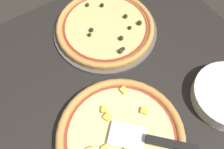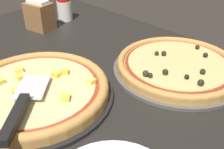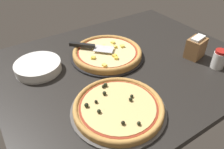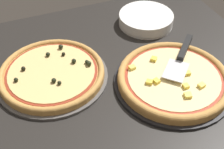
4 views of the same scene
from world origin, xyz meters
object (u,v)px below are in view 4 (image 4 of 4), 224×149
Objects in this scene: serving_spatula at (183,52)px; pizza_back at (52,73)px; plate_stack at (146,19)px; pizza_front at (174,78)px.

pizza_back is at bearing 77.34° from serving_spatula.
plate_stack is (18.35, -46.41, 0.02)cm from pizza_back.
plate_stack is at bearing -12.00° from pizza_front.
pizza_front is at bearing 168.00° from plate_stack.
serving_spatula is (-10.54, -46.91, 3.03)cm from pizza_back.
pizza_front is 1.66× the size of plate_stack.
serving_spatula is at bearing -179.00° from plate_stack.
pizza_back is (18.88, 38.49, -0.24)cm from pizza_front.
pizza_front is 42.88cm from pizza_back.
pizza_front is 12.18cm from serving_spatula.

